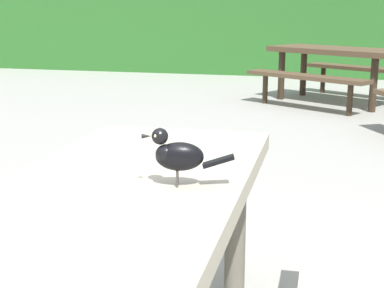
% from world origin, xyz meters
% --- Properties ---
extents(hedge_wall, '(28.00, 1.22, 2.06)m').
position_xyz_m(hedge_wall, '(0.00, 9.78, 1.03)').
color(hedge_wall, '#2D6B28').
rests_on(hedge_wall, ground).
extents(picnic_table_foreground, '(1.73, 1.82, 0.74)m').
position_xyz_m(picnic_table_foreground, '(0.36, 0.01, 0.56)').
color(picnic_table_foreground, '#B2A893').
rests_on(picnic_table_foreground, ground).
extents(bird_grackle, '(0.28, 0.10, 0.18)m').
position_xyz_m(bird_grackle, '(0.53, 0.08, 0.84)').
color(bird_grackle, black).
rests_on(bird_grackle, picnic_table_foreground).
extents(picnic_table_mid_left, '(2.33, 2.32, 0.74)m').
position_xyz_m(picnic_table_mid_left, '(0.92, 6.40, 0.56)').
color(picnic_table_mid_left, brown).
rests_on(picnic_table_mid_left, ground).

